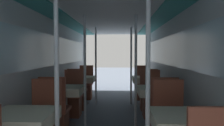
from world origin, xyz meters
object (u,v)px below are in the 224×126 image
Objects in this scene: chair_left_near_1 at (56,119)px; dining_table_left_2 at (82,80)px; support_pole_left_0 at (57,84)px; chair_left_near_2 at (78,97)px; dining_table_left_0 at (22,122)px; support_pole_left_1 at (85,71)px; support_pole_left_2 at (96,66)px; dining_table_right_0 at (184,124)px; chair_right_near_2 at (148,97)px; support_pole_right_2 at (131,66)px; dining_table_right_1 at (156,93)px; dining_table_left_1 at (65,92)px; support_pole_right_1 at (136,71)px; chair_left_far_2 at (86,89)px; chair_right_far_1 at (151,103)px; support_pole_right_0 at (148,85)px; chair_right_far_2 at (143,89)px; chair_left_far_1 at (72,102)px; dining_table_right_2 at (145,81)px; chair_right_near_1 at (162,120)px.

chair_left_near_1 reaches higher than dining_table_left_2.
support_pole_left_0 is 2.07× the size of chair_left_near_1.
dining_table_left_0 is at bearing -90.00° from chair_left_near_2.
dining_table_left_2 is at bearing 101.87° from support_pole_left_1.
support_pole_left_1 is at bearing 90.00° from support_pole_left_0.
support_pole_left_2 reaches higher than chair_left_near_2.
chair_left_near_2 is at bearing 119.76° from dining_table_right_0.
support_pole_left_0 is 2.07× the size of chair_left_near_2.
support_pole_right_2 is (-0.38, 0.61, 0.73)m from chair_right_near_2.
chair_left_near_2 is 2.10m from dining_table_right_1.
dining_table_left_1 is at bearing 180.00° from support_pole_left_1.
dining_table_left_1 is at bearing -126.43° from support_pole_right_2.
support_pole_right_1 is (1.32, 0.00, 0.40)m from dining_table_left_1.
support_pole_left_1 is at bearing 58.39° from chair_left_near_1.
chair_left_far_2 is (0.00, 1.22, 0.00)m from chair_left_near_2.
dining_table_left_1 is 0.35× the size of support_pole_right_2.
chair_left_near_1 is at bearing -98.90° from support_pole_left_2.
support_pole_left_0 is at bearing -104.79° from support_pole_right_2.
chair_right_far_1 is at bearing 61.18° from support_pole_left_0.
dining_table_right_1 is at bearing -90.00° from chair_right_near_2.
dining_table_left_0 is 1.00× the size of dining_table_right_1.
support_pole_left_2 is at bearing 90.00° from support_pole_left_0.
support_pole_left_2 is at bearing 84.00° from dining_table_left_0.
chair_left_near_2 is (-0.38, 2.97, -0.73)m from support_pole_left_0.
chair_right_far_1 reaches higher than dining_table_left_0.
dining_table_left_0 is at bearing -96.00° from support_pole_left_2.
chair_left_far_2 is 4.46m from support_pole_right_0.
support_pole_left_2 is 1.63m from chair_right_far_2.
dining_table_right_0 is 0.73× the size of chair_right_far_1.
support_pole_right_0 is at bearing -66.01° from chair_left_near_2.
support_pole_left_0 reaches higher than chair_left_far_2.
chair_right_near_2 is at bearing 34.78° from dining_table_left_1.
chair_left_near_2 is at bearing -90.00° from chair_left_far_1.
chair_right_far_2 reaches higher than dining_table_left_0.
support_pole_right_2 reaches higher than dining_table_left_2.
dining_table_left_0 is 3.44m from chair_right_near_2.
chair_left_far_1 is 1.00× the size of chair_left_near_2.
chair_left_far_1 is 2.84m from support_pole_right_0.
chair_right_far_1 reaches higher than dining_table_right_0.
dining_table_right_0 is (1.32, -1.79, -0.40)m from support_pole_left_1.
dining_table_right_2 is at bearing 78.13° from support_pole_right_1.
support_pole_left_2 is at bearing 117.84° from support_pole_right_1.
chair_right_far_2 is (1.70, 0.00, 0.00)m from chair_left_far_2.
support_pole_left_2 is 2.03m from support_pole_right_1.
chair_left_near_1 is at bearing -90.00° from dining_table_left_1.
chair_left_near_1 is 1.36× the size of dining_table_right_0.
chair_left_near_2 is 2.47m from chair_right_near_1.
dining_table_left_2 is 0.35× the size of support_pole_right_1.
support_pole_left_0 is at bearing 98.90° from chair_left_far_1.
chair_right_far_1 is at bearing -41.74° from support_pole_left_2.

